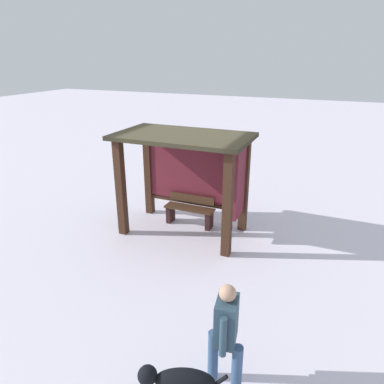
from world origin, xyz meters
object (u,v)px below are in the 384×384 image
(bus_shelter, at_px, (190,162))
(dog, at_px, (179,382))
(bench_left_inside, at_px, (190,211))
(person_walking, at_px, (226,331))

(bus_shelter, height_order, dog, bus_shelter)
(bench_left_inside, relative_size, person_walking, 0.81)
(bench_left_inside, height_order, person_walking, person_walking)
(bench_left_inside, distance_m, person_walking, 4.87)
(person_walking, height_order, dog, person_walking)
(bus_shelter, relative_size, person_walking, 1.94)
(person_walking, bearing_deg, dog, -121.75)
(bus_shelter, bearing_deg, dog, -68.35)
(bus_shelter, bearing_deg, bench_left_inside, 116.46)
(bus_shelter, distance_m, dog, 5.14)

